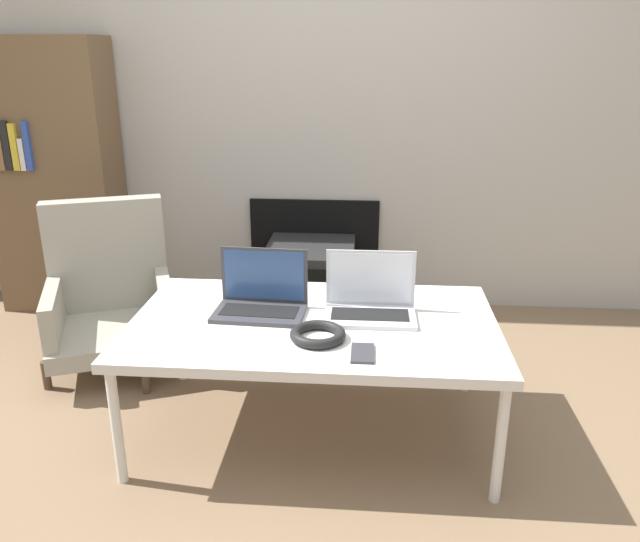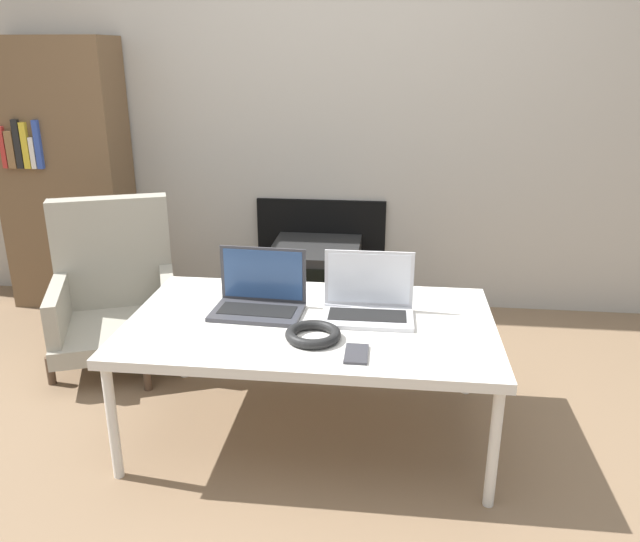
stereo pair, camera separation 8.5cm
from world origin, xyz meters
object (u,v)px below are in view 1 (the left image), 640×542
object	(u,v)px
armchair	(110,293)
laptop_right	(370,301)
laptop_left	(261,298)
headphones	(318,334)
tv	(310,283)
phone	(363,353)

from	to	relation	value
armchair	laptop_right	bearing A→B (deg)	-43.04
laptop_left	armchair	distance (m)	0.95
headphones	armchair	bearing A→B (deg)	145.82
tv	phone	bearing A→B (deg)	-77.43
tv	armchair	size ratio (longest dim) A/B	0.67
headphones	tv	distance (m)	1.28
tv	armchair	xyz separation A→B (m)	(-0.89, -0.53, 0.12)
laptop_right	headphones	world-z (taller)	laptop_right
laptop_right	armchair	distance (m)	1.32
phone	headphones	bearing A→B (deg)	146.36
laptop_left	headphones	bearing A→B (deg)	-41.42
laptop_left	laptop_right	size ratio (longest dim) A/B	1.03
laptop_left	phone	bearing A→B (deg)	-37.51
phone	armchair	bearing A→B (deg)	145.89
laptop_left	tv	bearing A→B (deg)	87.97
laptop_left	headphones	world-z (taller)	laptop_left
tv	armchair	distance (m)	1.05
laptop_right	tv	world-z (taller)	laptop_right
laptop_right	headphones	size ratio (longest dim) A/B	1.75
laptop_right	tv	bearing A→B (deg)	107.14
armchair	tv	bearing A→B (deg)	9.22
laptop_right	tv	distance (m)	1.10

